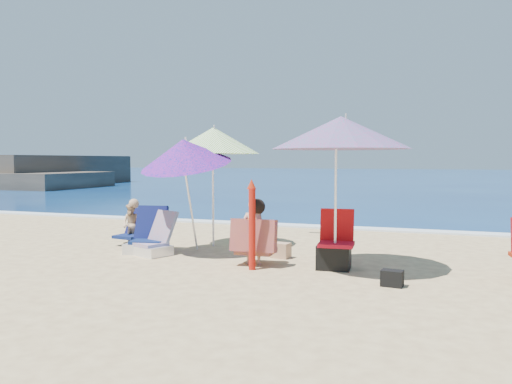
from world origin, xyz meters
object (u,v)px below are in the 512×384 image
(furled_umbrella, at_px, (252,220))
(person_center, at_px, (254,233))
(camp_chair_left, at_px, (335,251))
(chair_rainbow, at_px, (155,243))
(umbrella_turquoise, at_px, (341,133))
(person_left, at_px, (132,224))
(umbrella_striped, at_px, (214,141))
(umbrella_blue, at_px, (185,152))
(chair_navy, at_px, (146,240))

(furled_umbrella, bearing_deg, person_center, 103.79)
(camp_chair_left, height_order, person_center, person_center)
(camp_chair_left, bearing_deg, chair_rainbow, 178.61)
(umbrella_turquoise, distance_m, person_left, 4.59)
(camp_chair_left, relative_size, person_left, 1.00)
(umbrella_striped, distance_m, person_center, 2.40)
(umbrella_turquoise, relative_size, person_center, 2.52)
(furled_umbrella, distance_m, camp_chair_left, 1.33)
(umbrella_blue, distance_m, chair_navy, 1.71)
(chair_navy, relative_size, chair_rainbow, 1.01)
(furled_umbrella, xyz_separation_m, chair_rainbow, (-1.98, 0.53, -0.54))
(person_center, height_order, person_left, person_center)
(person_center, relative_size, person_left, 1.17)
(umbrella_blue, distance_m, furled_umbrella, 1.95)
(umbrella_turquoise, bearing_deg, umbrella_striped, 153.41)
(umbrella_blue, height_order, furled_umbrella, umbrella_blue)
(chair_rainbow, relative_size, person_left, 0.91)
(umbrella_blue, bearing_deg, person_left, 159.00)
(chair_navy, xyz_separation_m, camp_chair_left, (3.39, -0.22, 0.05))
(umbrella_blue, bearing_deg, umbrella_turquoise, -8.42)
(umbrella_turquoise, bearing_deg, furled_umbrella, -165.59)
(camp_chair_left, bearing_deg, umbrella_turquoise, -53.16)
(camp_chair_left, xyz_separation_m, person_left, (-4.09, 0.82, 0.14))
(camp_chair_left, bearing_deg, umbrella_striped, 154.95)
(furled_umbrella, xyz_separation_m, person_left, (-2.93, 1.28, -0.34))
(chair_navy, bearing_deg, camp_chair_left, -3.65)
(chair_rainbow, bearing_deg, furled_umbrella, -15.04)
(umbrella_blue, xyz_separation_m, person_center, (1.43, -0.45, -1.26))
(furled_umbrella, bearing_deg, chair_rainbow, 164.96)
(umbrella_turquoise, distance_m, chair_rainbow, 3.73)
(umbrella_turquoise, height_order, chair_rainbow, umbrella_turquoise)
(chair_rainbow, distance_m, person_left, 1.22)
(furled_umbrella, xyz_separation_m, chair_navy, (-2.24, 0.67, -0.52))
(chair_rainbow, bearing_deg, umbrella_turquoise, -3.72)
(furled_umbrella, xyz_separation_m, person_center, (-0.07, 0.28, -0.24))
(furled_umbrella, bearing_deg, camp_chair_left, 21.60)
(chair_rainbow, xyz_separation_m, person_left, (-0.95, 0.75, 0.21))
(chair_rainbow, bearing_deg, person_left, 141.74)
(umbrella_striped, xyz_separation_m, camp_chair_left, (2.52, -1.18, -1.72))
(umbrella_blue, distance_m, chair_rainbow, 1.65)
(umbrella_blue, height_order, camp_chair_left, umbrella_blue)
(umbrella_turquoise, xyz_separation_m, person_center, (-1.32, -0.04, -1.52))
(umbrella_turquoise, bearing_deg, umbrella_blue, 171.58)
(umbrella_turquoise, distance_m, person_center, 2.02)
(umbrella_turquoise, xyz_separation_m, chair_rainbow, (-3.24, 0.21, -1.83))
(furled_umbrella, height_order, person_center, furled_umbrella)
(umbrella_turquoise, height_order, chair_navy, umbrella_turquoise)
(umbrella_turquoise, bearing_deg, chair_navy, 174.26)
(chair_navy, xyz_separation_m, person_center, (2.17, -0.40, 0.29))
(chair_navy, relative_size, person_left, 0.92)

